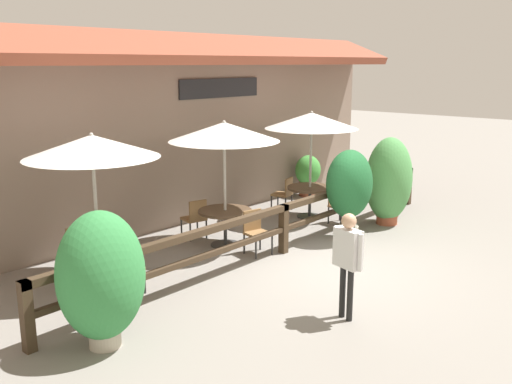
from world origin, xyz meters
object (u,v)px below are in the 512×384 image
Objects in this scene: chair_far_streetside at (339,203)px; potted_plant_tall_tropical at (389,180)px; chair_middle_streetside at (256,230)px; chair_middle_wallside at (195,217)px; potted_plant_entrance_palm at (308,174)px; patio_umbrella_far at (311,121)px; potted_plant_broad_leaf at (349,186)px; patio_umbrella_middle at (224,132)px; dining_table_far at (310,193)px; chair_far_wallside at (284,193)px; dining_table_near at (98,248)px; chair_near_wallside at (76,246)px; patio_umbrella_near at (92,147)px; chair_near_streetside at (123,267)px; dining_table_middle at (225,217)px; potted_plant_corner_fern at (101,277)px; pedestrian at (348,252)px.

chair_far_streetside is 0.42× the size of potted_plant_tall_tropical.
chair_middle_streetside is 1.00× the size of chair_middle_wallside.
chair_middle_wallside is 4.72m from potted_plant_entrance_palm.
potted_plant_entrance_palm is at bearing 37.49° from patio_umbrella_far.
patio_umbrella_far reaches higher than potted_plant_broad_leaf.
patio_umbrella_middle is at bearing 154.94° from potted_plant_tall_tropical.
chair_far_wallside is (0.05, 0.81, -0.12)m from dining_table_far.
dining_table_near is at bearing -171.16° from potted_plant_entrance_palm.
dining_table_far is 1.85m from potted_plant_tall_tropical.
dining_table_near is 5.64m from dining_table_far.
chair_near_wallside is 3.43m from patio_umbrella_middle.
patio_umbrella_near is at bearing 99.61° from chair_near_wallside.
chair_near_streetside is 5.72m from dining_table_far.
dining_table_middle is 2.60m from potted_plant_broad_leaf.
potted_plant_tall_tropical is at bearing 159.35° from chair_middle_wallside.
dining_table_near is 0.75m from chair_near_wallside.
chair_near_wallside is 0.78× the size of dining_table_middle.
patio_umbrella_near is at bearing 25.67° from chair_middle_wallside.
chair_near_streetside is at bearing -173.66° from chair_far_streetside.
chair_near_streetside is at bearing -94.36° from patio_umbrella_near.
potted_plant_corner_fern is at bearing -179.27° from potted_plant_tall_tropical.
dining_table_near is 0.76m from chair_near_streetside.
potted_plant_entrance_palm is (1.74, 1.34, -1.65)m from patio_umbrella_far.
chair_near_streetside is 3.06m from chair_middle_wallside.
patio_umbrella_middle reaches higher than dining_table_near.
pedestrian is (-1.19, -4.42, 0.54)m from chair_middle_wallside.
patio_umbrella_middle is 1.69m from dining_table_middle.
pedestrian is (-4.13, -3.64, -1.28)m from patio_umbrella_far.
chair_far_wallside is 6.12m from pedestrian.
chair_near_wallside is at bearing -15.45° from chair_far_wallside.
patio_umbrella_far is at bearing 0.19° from patio_umbrella_middle.
patio_umbrella_near is 1.61× the size of pedestrian.
dining_table_far is (0.00, 0.00, -1.69)m from patio_umbrella_far.
potted_plant_corner_fern is at bearing -160.21° from potted_plant_entrance_palm.
dining_table_near is 7.47m from potted_plant_entrance_palm.
patio_umbrella_near is at bearing 175.90° from dining_table_middle.
chair_far_streetside is at bearing -16.98° from chair_near_streetside.
potted_plant_entrance_palm is (7.35, 0.40, 0.16)m from chair_near_wallside.
dining_table_near is 1.28× the size of chair_near_streetside.
potted_plant_tall_tropical reaches higher than chair_far_streetside.
patio_umbrella_middle reaches higher than chair_near_streetside.
pedestrian is at bearing -102.15° from chair_middle_streetside.
pedestrian is (-4.17, -4.45, 0.54)m from chair_far_wallside.
chair_middle_streetside is at bearing 107.44° from chair_middle_wallside.
chair_middle_wallside reaches higher than dining_table_far.
dining_table_far is at bearing 61.14° from potted_plant_broad_leaf.
potted_plant_broad_leaf reaches higher than dining_table_near.
potted_plant_tall_tropical is at bearing -25.06° from patio_umbrella_middle.
chair_far_wallside is at bearing 68.82° from potted_plant_broad_leaf.
chair_far_streetside is 2.77m from potted_plant_entrance_palm.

